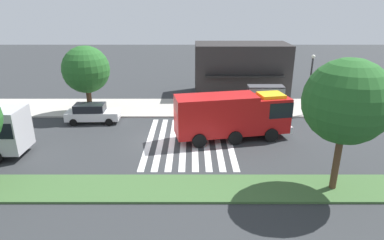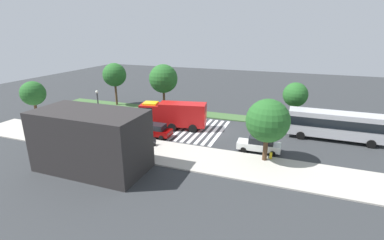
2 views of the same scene
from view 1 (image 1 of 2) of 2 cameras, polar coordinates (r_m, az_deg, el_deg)
name	(u,v)px [view 1 (image 1 of 2)]	position (r m, az deg, el deg)	size (l,w,h in m)	color
ground_plane	(161,141)	(26.17, -5.37, -3.69)	(120.00, 120.00, 0.00)	#2D3033
sidewalk	(168,107)	(34.05, -4.12, 2.18)	(60.00, 5.91, 0.14)	#ADA89E
median_strip	(151,188)	(19.94, -7.20, -11.68)	(60.00, 3.00, 0.14)	#3D6033
crosswalk	(189,141)	(26.05, -0.49, -3.70)	(6.75, 9.96, 0.01)	silver
fire_truck	(235,114)	(26.13, 7.52, 1.02)	(9.50, 4.14, 3.64)	#B71414
parked_car_mid	(92,113)	(31.11, -16.94, 1.17)	(4.81, 2.11, 1.74)	silver
parked_car_east	(238,113)	(30.07, 8.06, 1.19)	(4.72, 2.07, 1.71)	#720505
bus_stop_shelter	(266,94)	(33.09, 12.77, 4.48)	(3.50, 1.40, 2.46)	#4C4C51
bench_near_shelter	(225,106)	(32.78, 5.77, 2.37)	(1.60, 0.50, 0.90)	black
street_lamp	(310,80)	(32.68, 19.87, 6.59)	(0.36, 0.36, 5.73)	#2D2D30
storefront_building	(241,69)	(39.09, 8.49, 8.72)	(10.65, 6.12, 5.90)	#282626
sidewalk_tree_west	(86,70)	(32.52, -17.93, 8.32)	(4.39, 4.39, 6.49)	#47301E
median_tree_west	(347,102)	(19.42, 25.27, 2.87)	(4.68, 4.68, 7.62)	#513823
fire_hydrant	(83,111)	(33.21, -18.42, 1.46)	(0.28, 0.28, 0.70)	gold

